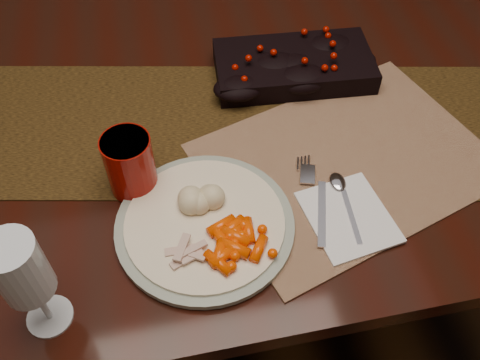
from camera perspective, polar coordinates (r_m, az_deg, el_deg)
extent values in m
plane|color=black|center=(1.69, -2.43, -10.83)|extent=(5.00, 5.00, 0.00)
cube|color=black|center=(1.37, -2.95, -3.53)|extent=(1.80, 1.00, 0.75)
cube|color=#432A0C|center=(1.04, -0.40, 5.70)|extent=(1.77, 0.70, 0.00)
cube|color=brown|center=(1.00, 11.33, 1.99)|extent=(0.59, 0.50, 0.00)
cylinder|color=beige|center=(0.89, -3.78, -4.73)|extent=(0.37, 0.37, 0.02)
cube|color=white|center=(0.92, 11.48, -3.88)|extent=(0.15, 0.17, 0.01)
cylinder|color=#830B05|center=(0.92, -11.66, 1.66)|extent=(0.10, 0.10, 0.11)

